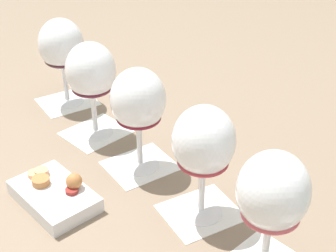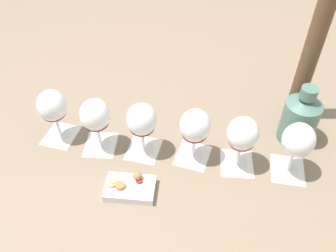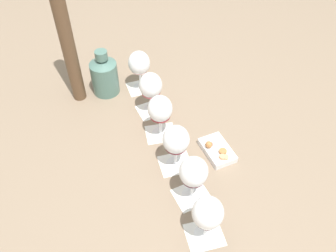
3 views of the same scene
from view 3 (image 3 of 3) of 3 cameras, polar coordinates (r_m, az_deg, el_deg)
The scene contains 16 objects.
ground_plane at distance 1.32m, azimuth -0.02°, elevation -3.51°, with size 8.00×8.00×0.00m, color #7F6B56.
tasting_card_0 at distance 1.57m, azimuth -4.38°, elevation 6.22°, with size 0.15×0.15×0.00m.
tasting_card_1 at distance 1.46m, azimuth -2.63°, elevation 2.63°, with size 0.14×0.15×0.00m.
tasting_card_2 at distance 1.37m, azimuth -1.20°, elevation -1.16°, with size 0.15×0.15×0.00m.
tasting_card_3 at distance 1.27m, azimuth 1.19°, elevation -6.06°, with size 0.15×0.15×0.00m.
tasting_card_4 at distance 1.20m, azimuth 3.80°, elevation -11.01°, with size 0.14×0.15×0.00m.
tasting_card_5 at distance 1.13m, azimuth 5.86°, elevation -16.96°, with size 0.15×0.15×0.00m.
wine_glass_0 at distance 1.49m, azimuth -4.64°, elevation 9.79°, with size 0.09×0.09×0.18m.
wine_glass_1 at distance 1.38m, azimuth -2.80°, elevation 6.32°, with size 0.09×0.09×0.18m.
wine_glass_2 at distance 1.28m, azimuth -1.28°, elevation 2.55°, with size 0.09×0.09×0.18m.
wine_glass_3 at distance 1.18m, azimuth 1.28°, elevation -2.43°, with size 0.09×0.09×0.18m.
wine_glass_4 at distance 1.10m, azimuth 4.11°, elevation -7.56°, with size 0.09×0.09×0.18m.
wine_glass_5 at distance 1.03m, azimuth 6.38°, elevation -13.89°, with size 0.09×0.09×0.18m.
ceramic_vase at distance 1.52m, azimuth -10.17°, elevation 8.10°, with size 0.11×0.11×0.20m.
snack_dish at distance 1.31m, azimuth 7.87°, elevation -3.86°, with size 0.17×0.15×0.05m.
umbrella_pole at distance 1.36m, azimuth -16.58°, elevation 15.73°, with size 0.05×0.05×0.71m.
Camera 3 is at (0.46, -0.72, 1.01)m, focal length 38.00 mm.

